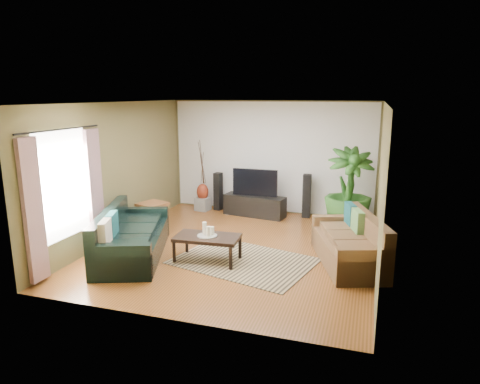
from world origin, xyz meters
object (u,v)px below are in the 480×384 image
at_px(tv_stand, 255,206).
at_px(potted_plant, 349,189).
at_px(speaker_left, 218,191).
at_px(pedestal, 203,204).
at_px(sofa_right, 348,240).
at_px(television, 255,182).
at_px(vase, 203,192).
at_px(sofa_left, 133,233).
at_px(speaker_right, 307,196).
at_px(side_table, 153,215).
at_px(coffee_table, 207,248).

relative_size(tv_stand, potted_plant, 0.83).
height_order(speaker_left, pedestal, speaker_left).
xyz_separation_m(sofa_right, tv_stand, (-2.31, 2.37, -0.18)).
height_order(television, vase, television).
bearing_deg(tv_stand, vase, -175.12).
distance_m(sofa_left, potted_plant, 4.50).
bearing_deg(potted_plant, tv_stand, 168.54).
height_order(speaker_right, pedestal, speaker_right).
relative_size(speaker_left, vase, 2.29).
relative_size(speaker_right, vase, 2.49).
height_order(sofa_left, sofa_right, same).
height_order(pedestal, vase, vase).
height_order(television, pedestal, television).
relative_size(sofa_right, speaker_right, 1.87).
xyz_separation_m(speaker_left, speaker_right, (2.22, 0.00, 0.04)).
bearing_deg(television, side_table, -138.89).
xyz_separation_m(television, speaker_left, (-1.02, 0.23, -0.34)).
xyz_separation_m(speaker_right, potted_plant, (0.98, -0.70, 0.37)).
xyz_separation_m(television, vase, (-1.37, 0.08, -0.34)).
distance_m(tv_stand, speaker_left, 1.07).
relative_size(sofa_right, vase, 4.66).
bearing_deg(sofa_left, coffee_table, -103.04).
height_order(potted_plant, vase, potted_plant).
bearing_deg(speaker_left, tv_stand, -2.62).
bearing_deg(sofa_right, side_table, -119.84).
distance_m(speaker_right, pedestal, 2.60).
xyz_separation_m(speaker_right, side_table, (-3.04, -1.85, -0.23)).
bearing_deg(television, tv_stand, -90.00).
height_order(tv_stand, pedestal, tv_stand).
bearing_deg(tv_stand, pedestal, -175.12).
distance_m(tv_stand, side_table, 2.44).
distance_m(tv_stand, speaker_right, 1.25).
height_order(coffee_table, vase, vase).
distance_m(sofa_right, speaker_left, 4.24).
distance_m(speaker_left, side_table, 2.03).
xyz_separation_m(coffee_table, potted_plant, (2.20, 2.54, 0.66)).
height_order(speaker_right, potted_plant, potted_plant).
bearing_deg(tv_stand, sofa_left, -105.01).
bearing_deg(coffee_table, speaker_right, 65.48).
bearing_deg(tv_stand, speaker_right, 20.89).
distance_m(vase, side_table, 1.76).
relative_size(coffee_table, vase, 2.68).
distance_m(sofa_right, coffee_table, 2.43).
relative_size(coffee_table, side_table, 1.96).
bearing_deg(speaker_right, sofa_left, -130.33).
height_order(tv_stand, speaker_right, speaker_right).
relative_size(television, speaker_left, 1.15).
bearing_deg(speaker_left, television, -1.56).
xyz_separation_m(speaker_right, vase, (-2.57, -0.16, -0.04)).
bearing_deg(potted_plant, television, 168.03).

